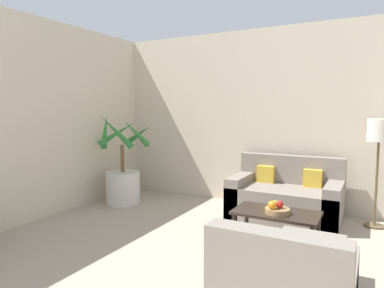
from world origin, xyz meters
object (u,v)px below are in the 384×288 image
object	(u,v)px
floor_lamp	(379,138)
ottoman	(309,262)
potted_palm	(123,177)
apple_green	(276,203)
orange_fruit	(272,205)
coffee_table	(276,216)
sofa_loveseat	(285,197)
fruit_bowl	(277,211)
apple_red	(280,204)

from	to	relation	value
floor_lamp	ottoman	world-z (taller)	floor_lamp
potted_palm	apple_green	xyz separation A→B (m)	(2.56, -0.52, 0.05)
floor_lamp	orange_fruit	size ratio (longest dim) A/B	15.39
coffee_table	apple_green	bearing A→B (deg)	133.40
coffee_table	sofa_loveseat	bearing A→B (deg)	97.60
sofa_loveseat	fruit_bowl	bearing A→B (deg)	-81.47
potted_palm	apple_red	world-z (taller)	potted_palm
apple_green	sofa_loveseat	bearing A→B (deg)	97.06
fruit_bowl	apple_red	distance (m)	0.07
coffee_table	ottoman	bearing A→B (deg)	-56.83
apple_green	floor_lamp	bearing A→B (deg)	50.59
apple_red	coffee_table	bearing A→B (deg)	131.61
apple_red	ottoman	world-z (taller)	apple_red
ottoman	apple_red	bearing A→B (deg)	122.43
sofa_loveseat	orange_fruit	bearing A→B (deg)	-83.90
apple_red	sofa_loveseat	bearing A→B (deg)	99.62
orange_fruit	sofa_loveseat	bearing A→B (deg)	96.10
potted_palm	ottoman	bearing A→B (deg)	-22.34
fruit_bowl	apple_red	xyz separation A→B (m)	(0.02, 0.01, 0.07)
fruit_bowl	coffee_table	bearing A→B (deg)	112.85
fruit_bowl	apple_green	bearing A→B (deg)	116.81
apple_red	apple_green	world-z (taller)	apple_red
potted_palm	ottoman	xyz separation A→B (m)	(3.03, -1.25, -0.23)
sofa_loveseat	ottoman	distance (m)	1.83
potted_palm	sofa_loveseat	distance (m)	2.48
potted_palm	ottoman	distance (m)	3.29
coffee_table	apple_green	distance (m)	0.14
sofa_loveseat	floor_lamp	size ratio (longest dim) A/B	1.06
apple_green	ottoman	world-z (taller)	apple_green
apple_green	apple_red	bearing A→B (deg)	-48.05
floor_lamp	coffee_table	world-z (taller)	floor_lamp
apple_red	ottoman	size ratio (longest dim) A/B	0.15
sofa_loveseat	apple_green	bearing A→B (deg)	-82.94
potted_palm	ottoman	size ratio (longest dim) A/B	2.61
potted_palm	fruit_bowl	world-z (taller)	potted_palm
floor_lamp	orange_fruit	world-z (taller)	floor_lamp
potted_palm	coffee_table	bearing A→B (deg)	-11.79
fruit_bowl	orange_fruit	world-z (taller)	orange_fruit
potted_palm	apple_red	bearing A→B (deg)	-12.66
potted_palm	apple_red	size ratio (longest dim) A/B	17.63
sofa_loveseat	floor_lamp	xyz separation A→B (m)	(1.09, 0.16, 0.85)
coffee_table	apple_red	distance (m)	0.17
coffee_table	apple_red	world-z (taller)	apple_red
floor_lamp	ottoman	size ratio (longest dim) A/B	2.49
fruit_bowl	ottoman	world-z (taller)	fruit_bowl
coffee_table	fruit_bowl	size ratio (longest dim) A/B	3.48
apple_green	orange_fruit	world-z (taller)	orange_fruit
floor_lamp	apple_green	bearing A→B (deg)	-129.41
potted_palm	floor_lamp	xyz separation A→B (m)	(3.52, 0.65, 0.71)
sofa_loveseat	floor_lamp	bearing A→B (deg)	8.63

